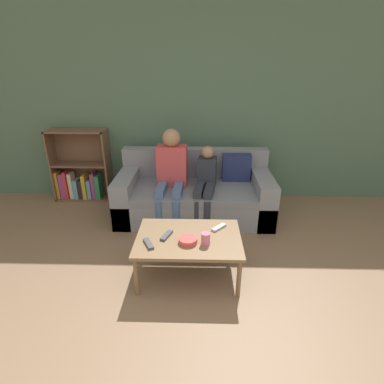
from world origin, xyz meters
name	(u,v)px	position (x,y,z in m)	size (l,w,h in m)	color
wall_back	(203,106)	(0.00, 3.00, 1.30)	(12.00, 0.06, 2.60)	#4C6B56
couch	(195,195)	(-0.09, 2.37, 0.27)	(1.92, 0.91, 0.80)	gray
bookshelf	(81,173)	(-1.73, 2.84, 0.38)	(0.79, 0.28, 1.01)	brown
coffee_table	(189,240)	(-0.13, 1.15, 0.37)	(0.95, 0.66, 0.40)	brown
person_adult	(171,169)	(-0.38, 2.29, 0.65)	(0.37, 0.64, 1.12)	#476693
person_child	(206,182)	(0.04, 2.23, 0.51)	(0.30, 0.65, 0.91)	#282D38
cup_near	(206,239)	(0.02, 1.05, 0.46)	(0.08, 0.08, 0.11)	pink
tv_remote_0	(219,227)	(0.15, 1.31, 0.41)	(0.15, 0.16, 0.02)	#B7B7BC
tv_remote_1	(149,244)	(-0.47, 1.02, 0.41)	(0.12, 0.17, 0.02)	#47474C
tv_remote_2	(167,235)	(-0.33, 1.16, 0.41)	(0.11, 0.18, 0.02)	#47474C
snack_bowl	(188,240)	(-0.13, 1.07, 0.43)	(0.16, 0.16, 0.05)	#DB4C47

